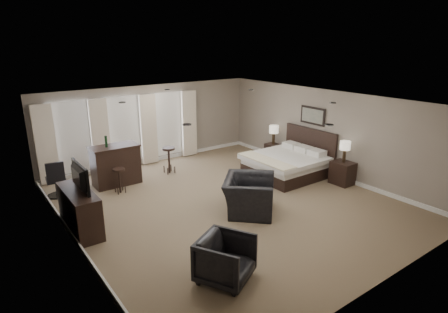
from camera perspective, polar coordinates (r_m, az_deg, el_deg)
room at (r=9.25m, az=0.46°, el=0.36°), size 7.60×8.60×2.64m
window_bay at (r=12.32m, az=-14.88°, el=3.64°), size 5.25×0.20×2.30m
bed at (r=11.45m, az=9.28°, el=0.22°), size 2.12×2.02×1.35m
nightstand_near at (r=11.32m, az=17.60°, el=-2.41°), size 0.50×0.61×0.66m
nightstand_far at (r=13.15m, az=7.47°, el=0.74°), size 0.41×0.50×0.55m
lamp_near at (r=11.13m, az=17.89°, el=0.69°), size 0.30×0.30×0.62m
lamp_far at (r=12.99m, az=7.57°, el=3.28°), size 0.32×0.32×0.65m
wall_art at (r=11.99m, az=13.33°, el=6.07°), size 0.04×0.96×0.56m
dresser at (r=8.77m, az=-21.12°, el=-7.70°), size 0.52×1.60×0.93m
tv at (r=8.57m, az=-21.50°, el=-4.46°), size 0.59×1.03×0.13m
armchair_near at (r=9.03m, az=3.82°, el=-4.98°), size 1.54×1.55×1.16m
armchair_far at (r=6.64m, az=0.23°, el=-15.10°), size 1.14×1.12×0.89m
bar_counter at (r=11.13m, az=-16.16°, el=-1.25°), size 1.33×0.69×1.16m
bar_stool_left at (r=10.57m, az=-15.62°, el=-3.56°), size 0.38×0.38×0.69m
bar_stool_right at (r=11.78m, az=-8.38°, el=-0.57°), size 0.40×0.40×0.82m
desk_chair at (r=10.84m, az=-24.29°, el=-3.06°), size 0.57×0.57×1.01m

